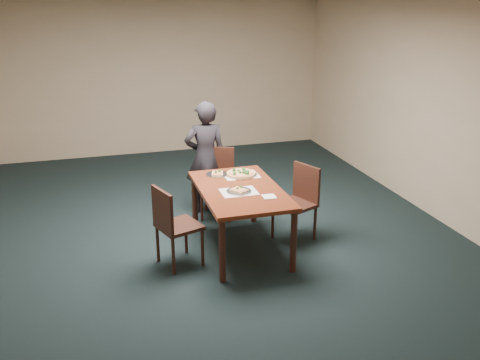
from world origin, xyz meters
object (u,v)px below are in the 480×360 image
object	(u,v)px
chair_left	(173,222)
pizza_pan	(241,173)
chair_right	(299,198)
dining_table	(240,196)
slice_plate_far	(217,174)
chair_far	(218,178)
diner	(205,158)
slice_plate_near	(239,191)

from	to	relation	value
chair_left	pizza_pan	size ratio (longest dim) A/B	2.37
chair_right	dining_table	bearing A→B (deg)	-106.48
slice_plate_far	chair_right	bearing A→B (deg)	-26.45
pizza_pan	chair_far	bearing A→B (deg)	102.39
chair_left	pizza_pan	bearing A→B (deg)	-75.83
pizza_pan	dining_table	bearing A→B (deg)	-108.24
chair_left	diner	distance (m)	1.60
chair_right	slice_plate_far	size ratio (longest dim) A/B	3.25
diner	pizza_pan	bearing A→B (deg)	111.64
chair_far	pizza_pan	bearing A→B (deg)	-56.10
chair_far	diner	world-z (taller)	diner
chair_right	pizza_pan	xyz separation A→B (m)	(-0.62, 0.35, 0.26)
slice_plate_far	chair_far	bearing A→B (deg)	75.92
chair_left	slice_plate_far	world-z (taller)	chair_left
dining_table	chair_far	bearing A→B (deg)	89.88
chair_far	chair_left	bearing A→B (deg)	-101.40
diner	slice_plate_near	xyz separation A→B (m)	(0.08, -1.32, 0.00)
chair_right	chair_far	bearing A→B (deg)	-164.77
chair_right	diner	world-z (taller)	diner
chair_right	slice_plate_far	distance (m)	1.03
chair_far	slice_plate_far	world-z (taller)	chair_far
chair_far	slice_plate_near	size ratio (longest dim) A/B	3.25
dining_table	slice_plate_far	size ratio (longest dim) A/B	5.36
diner	slice_plate_far	bearing A→B (deg)	92.47
pizza_pan	slice_plate_near	xyz separation A→B (m)	(-0.18, -0.53, -0.01)
dining_table	chair_left	xyz separation A→B (m)	(-0.81, -0.20, -0.14)
chair_left	chair_far	bearing A→B (deg)	-52.00
chair_right	diner	size ratio (longest dim) A/B	0.60
chair_left	diner	world-z (taller)	diner
diner	chair_far	bearing A→B (deg)	131.48
pizza_pan	slice_plate_near	distance (m)	0.56
slice_plate_near	dining_table	bearing A→B (deg)	67.57
chair_far	diner	bearing A→B (deg)	149.80
chair_left	slice_plate_near	bearing A→B (deg)	-102.12
chair_left	slice_plate_near	size ratio (longest dim) A/B	3.25
pizza_pan	chair_right	bearing A→B (deg)	-29.00
dining_table	diner	xyz separation A→B (m)	(-0.12, 1.22, 0.10)
chair_right	slice_plate_far	bearing A→B (deg)	-139.15
dining_table	pizza_pan	size ratio (longest dim) A/B	3.91
chair_left	pizza_pan	world-z (taller)	chair_left
dining_table	chair_far	world-z (taller)	chair_far
chair_right	slice_plate_near	bearing A→B (deg)	-99.74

